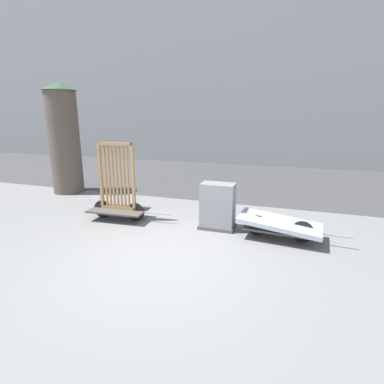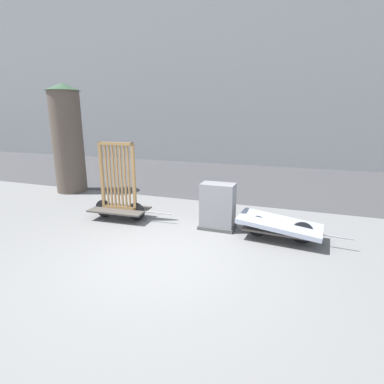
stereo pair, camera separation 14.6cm
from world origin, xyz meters
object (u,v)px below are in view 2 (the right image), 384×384
(bike_cart_with_bedframe, at_px, (119,195))
(bike_cart_with_mattress, at_px, (280,225))
(utility_cabinet, at_px, (218,208))
(advertising_column, at_px, (68,138))

(bike_cart_with_bedframe, xyz_separation_m, bike_cart_with_mattress, (3.92, -0.00, -0.29))
(bike_cart_with_bedframe, relative_size, bike_cart_with_mattress, 0.94)
(bike_cart_with_bedframe, bearing_deg, utility_cabinet, 0.50)
(bike_cart_with_mattress, xyz_separation_m, utility_cabinet, (-1.40, 0.18, 0.17))
(bike_cart_with_mattress, bearing_deg, utility_cabinet, 177.46)
(utility_cabinet, distance_m, advertising_column, 6.10)
(bike_cart_with_bedframe, height_order, advertising_column, advertising_column)
(bike_cart_with_mattress, height_order, utility_cabinet, utility_cabinet)
(bike_cart_with_mattress, distance_m, utility_cabinet, 1.42)
(utility_cabinet, height_order, advertising_column, advertising_column)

